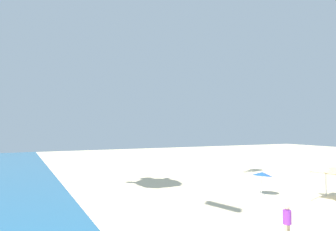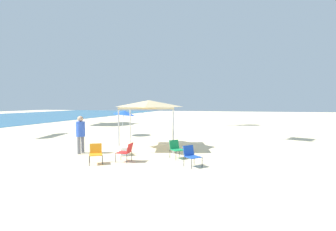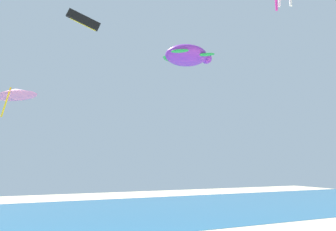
# 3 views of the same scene
# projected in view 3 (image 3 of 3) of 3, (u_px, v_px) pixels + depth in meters

# --- Properties ---
(ocean_strip) EXTENTS (120.00, 29.02, 0.02)m
(ocean_strip) POSITION_uv_depth(u_px,v_px,m) (111.00, 212.00, 39.21)
(ocean_strip) COLOR #28668E
(ocean_strip) RESTS_ON ground
(kite_delta_pink) EXTENTS (4.69, 4.67, 3.06)m
(kite_delta_pink) POSITION_uv_depth(u_px,v_px,m) (16.00, 92.00, 27.25)
(kite_delta_pink) COLOR pink
(kite_parafoil_black) EXTENTS (3.81, 0.67, 2.29)m
(kite_parafoil_black) POSITION_uv_depth(u_px,v_px,m) (84.00, 20.00, 34.21)
(kite_parafoil_black) COLOR black
(kite_turtle_purple) EXTENTS (6.44, 5.72, 2.52)m
(kite_turtle_purple) POSITION_uv_depth(u_px,v_px,m) (187.00, 56.00, 36.58)
(kite_turtle_purple) COLOR purple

